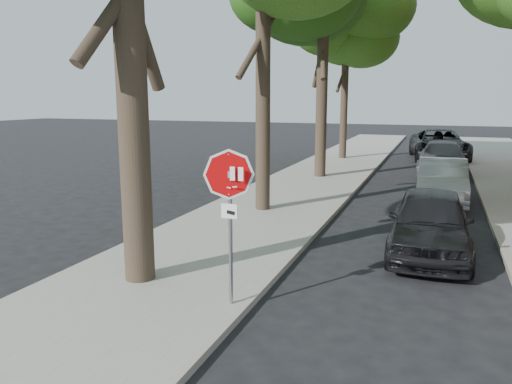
{
  "coord_description": "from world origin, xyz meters",
  "views": [
    {
      "loc": [
        2.4,
        -7.26,
        3.54
      ],
      "look_at": [
        -0.27,
        0.03,
        2.05
      ],
      "focal_mm": 35.0,
      "sensor_mm": 36.0,
      "label": 1
    }
  ],
  "objects_px": {
    "car_a": "(430,222)",
    "car_c": "(442,159)",
    "tree_far": "(347,28)",
    "car_b": "(442,181)",
    "car_d": "(439,145)",
    "stop_sign": "(230,197)"
  },
  "relations": [
    {
      "from": "tree_far",
      "to": "car_a",
      "type": "xyz_separation_m",
      "value": [
        5.06,
        -16.71,
        -6.47
      ]
    },
    {
      "from": "car_c",
      "to": "car_d",
      "type": "xyz_separation_m",
      "value": [
        -0.16,
        5.98,
        0.11
      ]
    },
    {
      "from": "stop_sign",
      "to": "tree_far",
      "type": "height_order",
      "value": "tree_far"
    },
    {
      "from": "stop_sign",
      "to": "car_d",
      "type": "bearing_deg",
      "value": 82.24
    },
    {
      "from": "car_d",
      "to": "car_c",
      "type": "bearing_deg",
      "value": -96.04
    },
    {
      "from": "car_a",
      "to": "car_b",
      "type": "height_order",
      "value": "car_a"
    },
    {
      "from": "tree_far",
      "to": "car_c",
      "type": "xyz_separation_m",
      "value": [
        5.32,
        -4.12,
        -6.46
      ]
    },
    {
      "from": "car_b",
      "to": "car_d",
      "type": "xyz_separation_m",
      "value": [
        -0.16,
        12.46,
        0.13
      ]
    },
    {
      "from": "stop_sign",
      "to": "car_d",
      "type": "distance_m",
      "value": 23.24
    },
    {
      "from": "tree_far",
      "to": "car_c",
      "type": "height_order",
      "value": "tree_far"
    },
    {
      "from": "tree_far",
      "to": "car_d",
      "type": "relative_size",
      "value": 1.51
    },
    {
      "from": "tree_far",
      "to": "car_a",
      "type": "relative_size",
      "value": 2.14
    },
    {
      "from": "car_a",
      "to": "car_b",
      "type": "distance_m",
      "value": 6.12
    },
    {
      "from": "stop_sign",
      "to": "tree_far",
      "type": "xyz_separation_m",
      "value": [
        -2.02,
        21.14,
        5.26
      ]
    },
    {
      "from": "car_b",
      "to": "car_d",
      "type": "relative_size",
      "value": 0.72
    },
    {
      "from": "car_c",
      "to": "stop_sign",
      "type": "bearing_deg",
      "value": -101.19
    },
    {
      "from": "car_a",
      "to": "car_c",
      "type": "height_order",
      "value": "car_c"
    },
    {
      "from": "car_a",
      "to": "car_c",
      "type": "bearing_deg",
      "value": 87.92
    },
    {
      "from": "car_c",
      "to": "car_d",
      "type": "bearing_deg",
      "value": 91.36
    },
    {
      "from": "tree_far",
      "to": "car_b",
      "type": "height_order",
      "value": "tree_far"
    },
    {
      "from": "stop_sign",
      "to": "tree_far",
      "type": "relative_size",
      "value": 0.28
    },
    {
      "from": "car_d",
      "to": "tree_far",
      "type": "bearing_deg",
      "value": -167.77
    }
  ]
}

